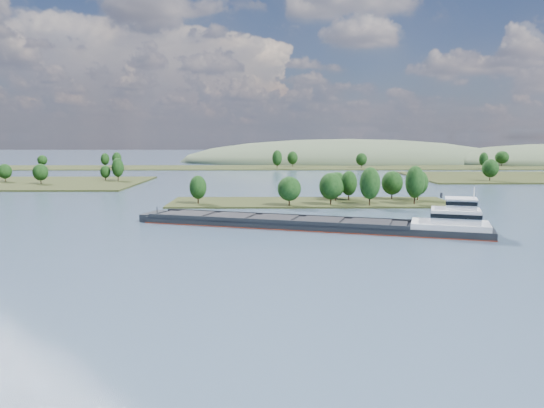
{
  "coord_description": "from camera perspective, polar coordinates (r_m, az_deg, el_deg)",
  "views": [
    {
      "loc": [
        -14.86,
        -9.02,
        23.55
      ],
      "look_at": [
        -13.97,
        130.0,
        6.0
      ],
      "focal_mm": 35.0,
      "sensor_mm": 36.0,
      "label": 1
    }
  ],
  "objects": [
    {
      "name": "ground",
      "position": [
        131.99,
        6.11,
        -3.12
      ],
      "size": [
        1800.0,
        1800.0,
        0.0
      ],
      "primitive_type": "plane",
      "color": "#3C5068",
      "rests_on": "ground"
    },
    {
      "name": "tree_island",
      "position": [
        190.21,
        6.57,
        1.23
      ],
      "size": [
        100.0,
        30.33,
        14.49
      ],
      "color": "#262E14",
      "rests_on": "ground"
    },
    {
      "name": "back_shoreline",
      "position": [
        410.11,
        3.01,
        3.99
      ],
      "size": [
        900.0,
        60.0,
        15.08
      ],
      "color": "#262E14",
      "rests_on": "ground"
    },
    {
      "name": "hill_west",
      "position": [
        515.04,
        8.02,
        4.5
      ],
      "size": [
        320.0,
        160.0,
        44.0
      ],
      "primitive_type": "ellipsoid",
      "color": "#44543A",
      "rests_on": "ground"
    },
    {
      "name": "cargo_barge",
      "position": [
        137.73,
        6.3,
        -2.03
      ],
      "size": [
        91.63,
        38.38,
        12.53
      ],
      "color": "black",
      "rests_on": "ground"
    }
  ]
}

